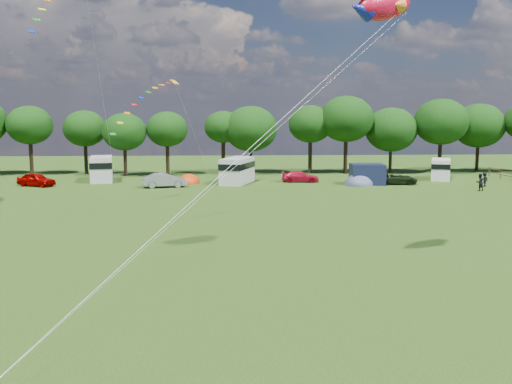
{
  "coord_description": "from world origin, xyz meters",
  "views": [
    {
      "loc": [
        -1.41,
        -19.74,
        7.77
      ],
      "look_at": [
        0.0,
        8.0,
        4.0
      ],
      "focal_mm": 40.0,
      "sensor_mm": 36.0,
      "label": 1
    }
  ],
  "objects_px": {
    "tent_orange": "(189,183)",
    "fish_kite": "(380,4)",
    "campervan_d": "(441,169)",
    "campervan_c": "(237,170)",
    "walker_a": "(480,182)",
    "walker_b": "(484,179)",
    "campervan_b": "(101,168)",
    "car_b": "(165,180)",
    "car_c": "(300,177)",
    "tent_greyblue": "(359,185)",
    "car_d": "(396,178)",
    "car_a": "(36,180)"
  },
  "relations": [
    {
      "from": "tent_orange",
      "to": "fish_kite",
      "type": "bearing_deg",
      "value": -72.06
    },
    {
      "from": "tent_orange",
      "to": "campervan_d",
      "type": "bearing_deg",
      "value": 4.32
    },
    {
      "from": "campervan_c",
      "to": "tent_orange",
      "type": "xyz_separation_m",
      "value": [
        -5.57,
        0.32,
        -1.54
      ]
    },
    {
      "from": "campervan_d",
      "to": "fish_kite",
      "type": "distance_m",
      "value": 44.73
    },
    {
      "from": "walker_a",
      "to": "walker_b",
      "type": "height_order",
      "value": "walker_a"
    },
    {
      "from": "fish_kite",
      "to": "campervan_b",
      "type": "bearing_deg",
      "value": 88.44
    },
    {
      "from": "car_b",
      "to": "campervan_c",
      "type": "xyz_separation_m",
      "value": [
        7.9,
        3.35,
        0.79
      ]
    },
    {
      "from": "car_c",
      "to": "tent_greyblue",
      "type": "bearing_deg",
      "value": -110.51
    },
    {
      "from": "campervan_d",
      "to": "tent_greyblue",
      "type": "height_order",
      "value": "campervan_d"
    },
    {
      "from": "car_d",
      "to": "campervan_b",
      "type": "xyz_separation_m",
      "value": [
        -33.8,
        4.83,
        0.88
      ]
    },
    {
      "from": "car_a",
      "to": "campervan_c",
      "type": "xyz_separation_m",
      "value": [
        22.03,
        1.71,
        0.83
      ]
    },
    {
      "from": "car_d",
      "to": "campervan_d",
      "type": "relative_size",
      "value": 0.89
    },
    {
      "from": "tent_orange",
      "to": "car_b",
      "type": "bearing_deg",
      "value": -122.29
    },
    {
      "from": "campervan_d",
      "to": "walker_b",
      "type": "xyz_separation_m",
      "value": [
        2.18,
        -7.09,
        -0.53
      ]
    },
    {
      "from": "campervan_c",
      "to": "car_b",
      "type": "bearing_deg",
      "value": 131.66
    },
    {
      "from": "campervan_c",
      "to": "car_c",
      "type": "bearing_deg",
      "value": -65.33
    },
    {
      "from": "car_c",
      "to": "campervan_d",
      "type": "bearing_deg",
      "value": -77.4
    },
    {
      "from": "car_a",
      "to": "walker_b",
      "type": "distance_m",
      "value": 48.95
    },
    {
      "from": "car_c",
      "to": "car_d",
      "type": "xyz_separation_m",
      "value": [
        10.51,
        -2.67,
        0.04
      ]
    },
    {
      "from": "campervan_d",
      "to": "walker_b",
      "type": "relative_size",
      "value": 3.42
    },
    {
      "from": "tent_greyblue",
      "to": "car_a",
      "type": "bearing_deg",
      "value": 178.94
    },
    {
      "from": "walker_b",
      "to": "campervan_b",
      "type": "bearing_deg",
      "value": -37.04
    },
    {
      "from": "car_a",
      "to": "car_d",
      "type": "height_order",
      "value": "car_a"
    },
    {
      "from": "car_b",
      "to": "car_d",
      "type": "bearing_deg",
      "value": -99.33
    },
    {
      "from": "car_b",
      "to": "campervan_c",
      "type": "distance_m",
      "value": 8.62
    },
    {
      "from": "car_d",
      "to": "walker_b",
      "type": "distance_m",
      "value": 9.35
    },
    {
      "from": "tent_greyblue",
      "to": "walker_a",
      "type": "distance_m",
      "value": 12.57
    },
    {
      "from": "campervan_c",
      "to": "tent_greyblue",
      "type": "xyz_separation_m",
      "value": [
        13.5,
        -2.37,
        -1.54
      ]
    },
    {
      "from": "campervan_b",
      "to": "walker_b",
      "type": "xyz_separation_m",
      "value": [
        42.79,
        -7.41,
        -0.75
      ]
    },
    {
      "from": "walker_b",
      "to": "tent_greyblue",
      "type": "bearing_deg",
      "value": -36.19
    },
    {
      "from": "car_a",
      "to": "walker_a",
      "type": "xyz_separation_m",
      "value": [
        46.79,
        -6.18,
        0.16
      ]
    },
    {
      "from": "campervan_c",
      "to": "walker_a",
      "type": "relative_size",
      "value": 3.62
    },
    {
      "from": "car_c",
      "to": "campervan_d",
      "type": "height_order",
      "value": "campervan_d"
    },
    {
      "from": "car_a",
      "to": "walker_a",
      "type": "height_order",
      "value": "walker_a"
    },
    {
      "from": "campervan_b",
      "to": "campervan_c",
      "type": "height_order",
      "value": "campervan_c"
    },
    {
      "from": "campervan_b",
      "to": "car_c",
      "type": "bearing_deg",
      "value": -105.98
    },
    {
      "from": "car_c",
      "to": "tent_orange",
      "type": "relative_size",
      "value": 1.42
    },
    {
      "from": "car_b",
      "to": "walker_a",
      "type": "distance_m",
      "value": 32.97
    },
    {
      "from": "car_b",
      "to": "walker_a",
      "type": "xyz_separation_m",
      "value": [
        32.66,
        -4.54,
        0.12
      ]
    },
    {
      "from": "tent_greyblue",
      "to": "car_d",
      "type": "bearing_deg",
      "value": 6.21
    },
    {
      "from": "car_c",
      "to": "walker_a",
      "type": "distance_m",
      "value": 19.46
    },
    {
      "from": "car_c",
      "to": "tent_greyblue",
      "type": "distance_m",
      "value": 6.94
    },
    {
      "from": "car_b",
      "to": "walker_b",
      "type": "height_order",
      "value": "walker_b"
    },
    {
      "from": "campervan_d",
      "to": "tent_greyblue",
      "type": "distance_m",
      "value": 12.29
    },
    {
      "from": "campervan_b",
      "to": "car_a",
      "type": "bearing_deg",
      "value": 116.7
    },
    {
      "from": "car_b",
      "to": "car_d",
      "type": "height_order",
      "value": "car_b"
    },
    {
      "from": "car_a",
      "to": "tent_greyblue",
      "type": "relative_size",
      "value": 1.21
    },
    {
      "from": "car_c",
      "to": "campervan_c",
      "type": "height_order",
      "value": "campervan_c"
    },
    {
      "from": "campervan_b",
      "to": "walker_b",
      "type": "bearing_deg",
      "value": -110.51
    },
    {
      "from": "campervan_b",
      "to": "tent_greyblue",
      "type": "distance_m",
      "value": 29.97
    }
  ]
}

